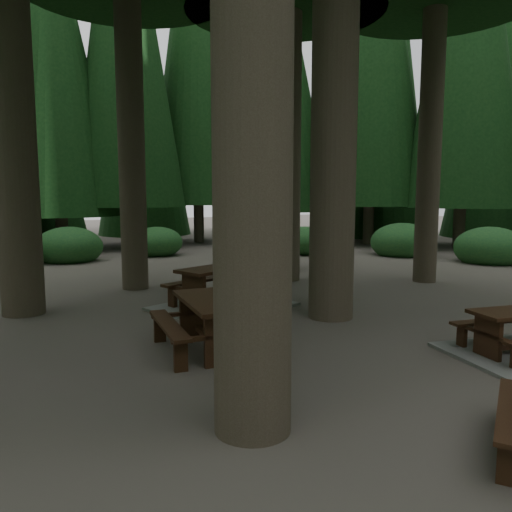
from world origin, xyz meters
TOP-DOWN VIEW (x-y plane):
  - ground at (0.00, 0.00)m, footprint 80.00×80.00m
  - picnic_table_b at (-2.08, -0.48)m, footprint 1.72×2.01m
  - picnic_table_c at (-0.59, 1.98)m, footprint 3.05×2.77m
  - picnic_table_d at (3.01, 6.21)m, footprint 2.13×1.87m
  - shrub_ring at (0.70, 0.75)m, footprint 23.86×24.64m

SIDE VIEW (x-z plane):
  - ground at x=0.00m, z-range 0.00..0.00m
  - picnic_table_c at x=-0.59m, z-range -0.13..0.73m
  - shrub_ring at x=0.70m, z-range -0.35..1.15m
  - picnic_table_b at x=-2.08m, z-range 0.13..0.91m
  - picnic_table_d at x=3.01m, z-range 0.13..0.93m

